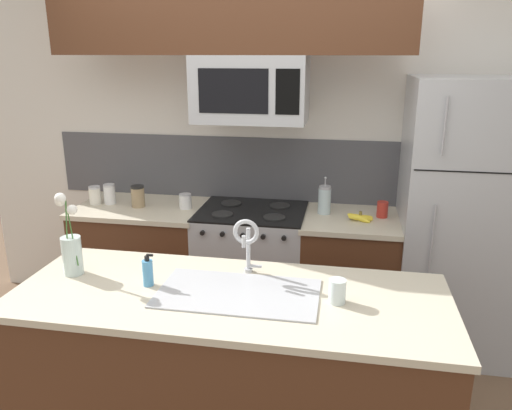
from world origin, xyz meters
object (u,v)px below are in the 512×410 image
at_px(refrigerator, 461,220).
at_px(storage_jar_medium, 110,194).
at_px(storage_jar_squat, 185,201).
at_px(banana_bunch, 360,218).
at_px(sink_faucet, 247,239).
at_px(dish_soap_bottle, 148,272).
at_px(flower_vase, 71,250).
at_px(coffee_tin, 382,209).
at_px(drinking_glass, 337,291).
at_px(stove_range, 252,269).
at_px(microwave, 251,89).
at_px(storage_jar_short, 138,196).
at_px(french_press, 324,200).
at_px(storage_jar_tall, 95,195).

relative_size(refrigerator, storage_jar_medium, 12.41).
bearing_deg(storage_jar_squat, storage_jar_medium, 179.08).
xyz_separation_m(banana_bunch, sink_faucet, (-0.58, -0.98, 0.18)).
height_order(refrigerator, banana_bunch, refrigerator).
bearing_deg(dish_soap_bottle, refrigerator, 36.59).
height_order(dish_soap_bottle, flower_vase, flower_vase).
relative_size(coffee_tin, drinking_glass, 0.98).
xyz_separation_m(banana_bunch, drinking_glass, (-0.12, -1.19, 0.03)).
distance_m(stove_range, microwave, 1.31).
bearing_deg(coffee_tin, storage_jar_squat, -177.95).
relative_size(dish_soap_bottle, flower_vase, 0.37).
bearing_deg(storage_jar_short, french_press, 3.62).
bearing_deg(microwave, drinking_glass, -62.71).
bearing_deg(refrigerator, flower_vase, -150.43).
xyz_separation_m(drinking_glass, flower_vase, (-1.34, 0.06, 0.07)).
bearing_deg(microwave, banana_bunch, -2.94).
xyz_separation_m(storage_jar_tall, storage_jar_squat, (0.70, 0.02, -0.01)).
height_order(banana_bunch, flower_vase, flower_vase).
relative_size(stove_range, refrigerator, 0.50).
bearing_deg(french_press, microwave, -170.95).
bearing_deg(storage_jar_medium, coffee_tin, 1.17).
bearing_deg(flower_vase, storage_jar_medium, 107.73).
distance_m(refrigerator, banana_bunch, 0.67).
distance_m(storage_jar_medium, french_press, 1.60).
xyz_separation_m(microwave, banana_bunch, (0.76, -0.04, -0.84)).
bearing_deg(drinking_glass, sink_faucet, 155.45).
xyz_separation_m(storage_jar_tall, banana_bunch, (1.95, -0.04, -0.05)).
bearing_deg(flower_vase, storage_jar_short, 96.97).
distance_m(microwave, sink_faucet, 1.23).
bearing_deg(coffee_tin, refrigerator, -3.35).
distance_m(storage_jar_tall, storage_jar_short, 0.34).
distance_m(dish_soap_bottle, drinking_glass, 0.91).
xyz_separation_m(microwave, french_press, (0.51, 0.08, -0.76)).
distance_m(coffee_tin, drinking_glass, 1.33).
xyz_separation_m(storage_jar_short, banana_bunch, (1.60, -0.03, -0.06)).
xyz_separation_m(microwave, storage_jar_squat, (-0.49, 0.02, -0.80)).
bearing_deg(coffee_tin, microwave, -175.52).
bearing_deg(microwave, storage_jar_squat, 177.58).
relative_size(stove_range, storage_jar_tall, 6.83).
bearing_deg(storage_jar_medium, microwave, -1.60).
bearing_deg(dish_soap_bottle, storage_jar_short, 115.15).
bearing_deg(drinking_glass, storage_jar_squat, 132.02).
distance_m(sink_faucet, dish_soap_bottle, 0.51).
bearing_deg(storage_jar_medium, sink_faucet, -39.77).
distance_m(storage_jar_medium, banana_bunch, 1.85).
height_order(storage_jar_squat, french_press, french_press).
relative_size(storage_jar_tall, french_press, 0.51).
bearing_deg(storage_jar_medium, storage_jar_short, -8.30).
relative_size(coffee_tin, dish_soap_bottle, 0.67).
distance_m(microwave, storage_jar_medium, 1.34).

